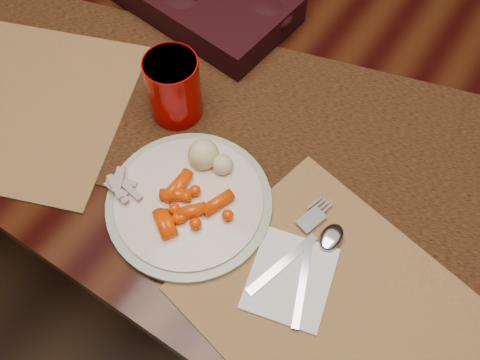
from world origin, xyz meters
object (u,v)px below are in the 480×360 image
Objects in this scene: red_cup at (174,88)px; baby_carrots at (193,212)px; dinner_plate at (189,203)px; dining_table at (285,182)px; turkey_shreds at (122,183)px; placemat_main at (347,319)px; mashed_potatoes at (205,158)px; napkin at (290,278)px.

baby_carrots is at bearing -46.36° from red_cup.
baby_carrots reaches higher than dinner_plate.
turkey_shreds reaches higher than dining_table.
dinner_plate is at bearing -47.64° from red_cup.
baby_carrots is 0.12m from turkey_shreds.
dining_table is 0.50m from dinner_plate.
baby_carrots is (0.00, -0.33, 0.40)m from dining_table.
turkey_shreds is 0.18m from red_cup.
baby_carrots reaches higher than placemat_main.
dinner_plate reaches higher than placemat_main.
mashed_potatoes is (-0.03, -0.25, 0.42)m from dining_table.
baby_carrots reaches higher than turkey_shreds.
red_cup reaches higher than mashed_potatoes.
turkey_shreds is 0.29m from napkin.
turkey_shreds is at bearing -130.79° from mashed_potatoes.
napkin is at bearing -0.13° from baby_carrots.
baby_carrots is 0.21m from red_cup.
napkin is at bearing -171.12° from placemat_main.
turkey_shreds is at bearing -165.74° from placemat_main.
dinner_plate is (-0.29, 0.02, 0.01)m from placemat_main.
dinner_plate reaches higher than dining_table.
placemat_main is 3.62× the size of red_cup.
placemat_main is 0.39m from turkey_shreds.
dining_table is 13.59× the size of napkin.
dinner_plate is at bearing -172.16° from placemat_main.
dinner_plate is 2.91× the size of mashed_potatoes.
mashed_potatoes is 0.66× the size of napkin.
red_cup is (-0.11, 0.07, 0.02)m from mashed_potatoes.
turkey_shreds is at bearing -160.32° from dinner_plate.
placemat_main is 3.77× the size of baby_carrots.
red_cup is (-0.12, 0.14, 0.05)m from dinner_plate.
placemat_main reaches higher than dining_table.
mashed_potatoes is at bearing 144.47° from napkin.
dining_table is 0.52m from baby_carrots.
dining_table is at bearing 104.09° from napkin.
baby_carrots is at bearing -169.00° from placemat_main.
dinner_plate is at bearing -93.04° from dining_table.
baby_carrots is (-0.27, 0.01, 0.03)m from placemat_main.
baby_carrots is 0.96× the size of red_cup.
placemat_main is 0.44m from red_cup.
placemat_main is 0.10m from napkin.
napkin is at bearing 3.71° from turkey_shreds.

